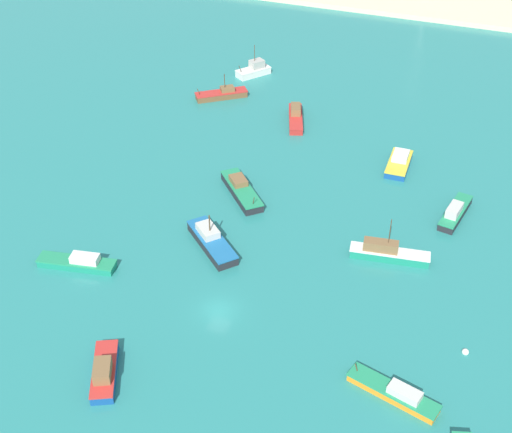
# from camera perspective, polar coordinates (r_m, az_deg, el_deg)

# --- Properties ---
(ground) EXTENTS (260.00, 280.00, 0.50)m
(ground) POSITION_cam_1_polar(r_m,az_deg,el_deg) (105.47, 3.45, 2.72)
(ground) COLOR teal
(fishing_boat_0) EXTENTS (9.19, 7.88, 4.69)m
(fishing_boat_0) POSITION_cam_1_polar(r_m,az_deg,el_deg) (130.13, -2.85, 10.14)
(fishing_boat_0) COLOR brown
(fishing_boat_0) RESTS_ON ground
(fishing_boat_2) EXTENTS (10.56, 4.20, 2.03)m
(fishing_boat_2) POSITION_cam_1_polar(r_m,az_deg,el_deg) (91.69, -14.56, -3.72)
(fishing_boat_2) COLOR #198466
(fishing_boat_2) RESTS_ON ground
(fishing_boat_5) EXTENTS (3.42, 8.15, 1.99)m
(fishing_boat_5) POSITION_cam_1_polar(r_m,az_deg,el_deg) (110.92, 11.82, 4.41)
(fishing_boat_5) COLOR #14478C
(fishing_boat_5) RESTS_ON ground
(fishing_boat_6) EXTENTS (6.24, 7.23, 6.25)m
(fishing_boat_6) POSITION_cam_1_polar(r_m,az_deg,el_deg) (138.97, -0.16, 12.10)
(fishing_boat_6) COLOR silver
(fishing_boat_6) RESTS_ON ground
(fishing_boat_7) EXTENTS (10.31, 4.72, 1.87)m
(fishing_boat_7) POSITION_cam_1_polar(r_m,az_deg,el_deg) (75.36, 11.50, -14.16)
(fishing_boat_7) COLOR orange
(fishing_boat_7) RESTS_ON ground
(fishing_boat_8) EXTENTS (10.61, 3.61, 6.38)m
(fishing_boat_8) POSITION_cam_1_polar(r_m,az_deg,el_deg) (91.53, 10.87, -2.96)
(fishing_boat_8) COLOR #198466
(fishing_boat_8) RESTS_ON ground
(fishing_boat_9) EXTENTS (5.44, 9.95, 2.57)m
(fishing_boat_9) POSITION_cam_1_polar(r_m,az_deg,el_deg) (121.79, 3.32, 8.27)
(fishing_boat_9) COLOR red
(fishing_boat_9) RESTS_ON ground
(fishing_boat_10) EXTENTS (9.77, 9.07, 4.85)m
(fishing_boat_10) POSITION_cam_1_polar(r_m,az_deg,el_deg) (92.20, -3.73, -2.02)
(fishing_boat_10) COLOR #232328
(fishing_boat_10) RESTS_ON ground
(fishing_boat_11) EXTENTS (9.48, 9.87, 2.80)m
(fishing_boat_11) POSITION_cam_1_polar(r_m,az_deg,el_deg) (102.04, -1.23, 2.22)
(fishing_boat_11) COLOR #232328
(fishing_boat_11) RESTS_ON ground
(fishing_boat_12) EXTENTS (3.79, 9.46, 2.46)m
(fishing_boat_12) POSITION_cam_1_polar(r_m,az_deg,el_deg) (101.25, 16.24, 0.33)
(fishing_boat_12) COLOR #232328
(fishing_boat_12) RESTS_ON ground
(fishing_boat_13) EXTENTS (5.82, 8.36, 2.65)m
(fishing_boat_13) POSITION_cam_1_polar(r_m,az_deg,el_deg) (77.17, -12.52, -12.47)
(fishing_boat_13) COLOR #14478C
(fishing_boat_13) RESTS_ON ground
(buoy_1) EXTENTS (0.79, 0.79, 0.79)m
(buoy_1) POSITION_cam_1_polar(r_m,az_deg,el_deg) (81.83, 17.02, -10.73)
(buoy_1) COLOR silver
(buoy_1) RESTS_ON ground
(beach_strip) EXTENTS (247.00, 23.83, 1.20)m
(beach_strip) POSITION_cam_1_polar(r_m,az_deg,el_deg) (183.08, 12.57, 17.17)
(beach_strip) COLOR beige
(beach_strip) RESTS_ON ground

